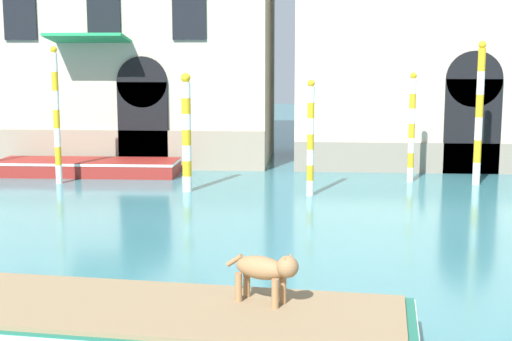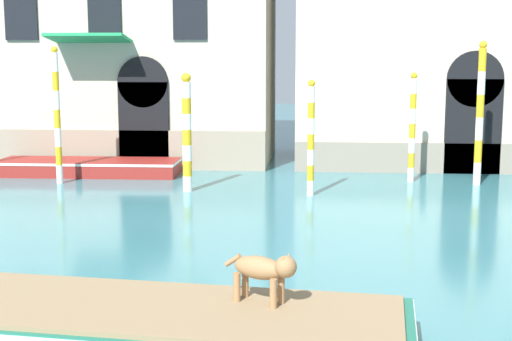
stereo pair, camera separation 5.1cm
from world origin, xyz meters
name	(u,v)px [view 1 (the left image)]	position (x,y,z in m)	size (l,w,h in m)	color
boat_foreground	(84,321)	(2.36, 5.66, 0.31)	(9.01, 3.11, 0.58)	#1E6651
dog_on_deck	(266,269)	(4.82, 5.78, 1.05)	(1.01, 0.61, 0.72)	#997047
boat_moored_near_palazzo	(88,167)	(-2.05, 19.69, 0.27)	(6.05, 1.85, 0.51)	maroon
mooring_pole_0	(186,132)	(1.79, 16.94, 1.74)	(0.28, 0.28, 3.44)	white
mooring_pole_1	(311,138)	(5.37, 16.55, 1.65)	(0.21, 0.21, 3.27)	white
mooring_pole_3	(479,113)	(10.47, 18.79, 2.21)	(0.24, 0.24, 4.38)	white
mooring_pole_4	(412,127)	(8.51, 19.14, 1.73)	(0.21, 0.21, 3.43)	white
mooring_pole_5	(56,115)	(-2.43, 17.98, 2.12)	(0.20, 0.20, 4.22)	white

